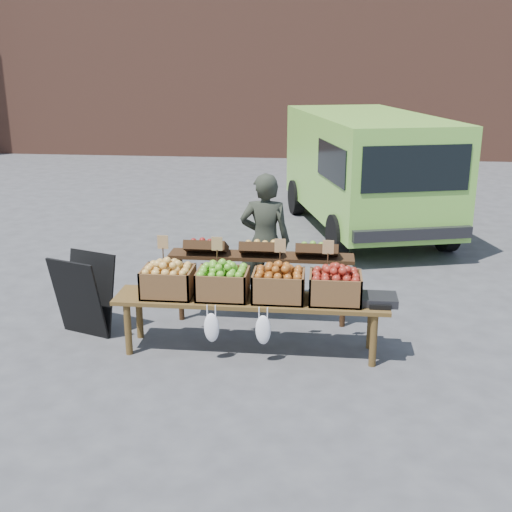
# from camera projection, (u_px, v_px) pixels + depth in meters

# --- Properties ---
(ground) EXTENTS (80.00, 80.00, 0.00)m
(ground) POSITION_uv_depth(u_px,v_px,m) (230.00, 367.00, 6.15)
(ground) COLOR #444446
(delivery_van) EXTENTS (3.08, 4.71, 1.94)m
(delivery_van) POSITION_uv_depth(u_px,v_px,m) (366.00, 174.00, 10.65)
(delivery_van) COLOR #7DC745
(delivery_van) RESTS_ON ground
(vendor) EXTENTS (0.59, 0.39, 1.60)m
(vendor) POSITION_uv_depth(u_px,v_px,m) (265.00, 241.00, 7.41)
(vendor) COLOR #272B21
(vendor) RESTS_ON ground
(chalkboard_sign) EXTENTS (0.66, 0.50, 0.88)m
(chalkboard_sign) POSITION_uv_depth(u_px,v_px,m) (84.00, 295.00, 6.76)
(chalkboard_sign) COLOR black
(chalkboard_sign) RESTS_ON ground
(back_table) EXTENTS (2.10, 0.44, 1.04)m
(back_table) POSITION_uv_depth(u_px,v_px,m) (261.00, 279.00, 7.01)
(back_table) COLOR black
(back_table) RESTS_ON ground
(display_bench) EXTENTS (2.70, 0.56, 0.57)m
(display_bench) POSITION_uv_depth(u_px,v_px,m) (251.00, 325.00, 6.40)
(display_bench) COLOR #523B1A
(display_bench) RESTS_ON ground
(crate_golden_apples) EXTENTS (0.50, 0.40, 0.28)m
(crate_golden_apples) POSITION_uv_depth(u_px,v_px,m) (168.00, 282.00, 6.36)
(crate_golden_apples) COLOR gold
(crate_golden_apples) RESTS_ON display_bench
(crate_russet_pears) EXTENTS (0.50, 0.40, 0.28)m
(crate_russet_pears) POSITION_uv_depth(u_px,v_px,m) (223.00, 284.00, 6.30)
(crate_russet_pears) COLOR #3E9B14
(crate_russet_pears) RESTS_ON display_bench
(crate_red_apples) EXTENTS (0.50, 0.40, 0.28)m
(crate_red_apples) POSITION_uv_depth(u_px,v_px,m) (279.00, 286.00, 6.25)
(crate_red_apples) COLOR #A24F0F
(crate_red_apples) RESTS_ON display_bench
(crate_green_apples) EXTENTS (0.50, 0.40, 0.28)m
(crate_green_apples) POSITION_uv_depth(u_px,v_px,m) (335.00, 288.00, 6.19)
(crate_green_apples) COLOR maroon
(crate_green_apples) RESTS_ON display_bench
(weighing_scale) EXTENTS (0.34, 0.30, 0.08)m
(weighing_scale) POSITION_uv_depth(u_px,v_px,m) (379.00, 299.00, 6.18)
(weighing_scale) COLOR black
(weighing_scale) RESTS_ON display_bench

